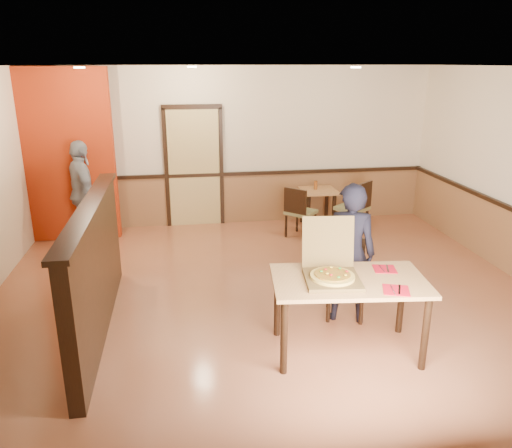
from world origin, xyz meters
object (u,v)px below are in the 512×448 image
Objects in this scene: diner_chair at (346,275)px; passerby at (83,193)px; side_chair_left at (299,210)px; side_chair_right at (356,206)px; side_table at (318,199)px; condiment at (316,185)px; pizza_box at (331,272)px; main_table at (349,289)px; diner at (349,254)px.

passerby reaches higher than diner_chair.
side_chair_right reaches higher than side_chair_left.
condiment reaches higher than side_table.
pizza_box reaches higher than side_chair_left.
passerby is (-3.40, 2.97, 0.35)m from diner_chair.
diner_chair is (0.25, 0.79, -0.21)m from main_table.
diner reaches higher than condiment.
side_chair_left is 1.31× the size of side_table.
side_chair_left is (0.34, 3.50, -0.22)m from main_table.
main_table is 4.19m from side_table.
side_chair_right reaches higher than main_table.
side_chair_right is 3.80m from pizza_box.
side_chair_right is at bearing -93.00° from diner.
side_chair_left is 0.99m from side_chair_right.
side_chair_left is 2.87m from diner.
diner is at bearing 28.71° from side_chair_right.
diner is at bearing -84.12° from diner_chair.
diner_chair is 4.53m from passerby.
side_chair_left is 0.52× the size of passerby.
side_chair_right is (0.99, -0.01, 0.04)m from side_chair_left.
condiment reaches higher than main_table.
diner_chair reaches higher than main_table.
diner reaches higher than diner_chair.
condiment is at bearing -108.41° from passerby.
side_chair_right is 6.20× the size of condiment.
side_chair_left is at bearing -40.33° from side_chair_right.
side_table is 4.41× the size of condiment.
side_chair_right is at bearing 75.15° from main_table.
pizza_box is at bearing 177.57° from main_table.
diner_chair is at bearing 28.19° from side_chair_right.
side_chair_right reaches higher than diner_chair.
diner_chair is at bearing -99.27° from condiment.
diner_chair is 5.93× the size of condiment.
pizza_box is at bearing 125.97° from side_chair_left.
diner_chair is 0.96m from pizza_box.
side_chair_left is at bearing -129.72° from side_table.
side_chair_right is 0.56× the size of passerby.
diner_chair reaches higher than side_chair_left.
side_chair_right is 0.58× the size of diner.
pizza_box is 4.48× the size of condiment.
passerby reaches higher than diner.
pizza_box is at bearing -102.11° from diner_chair.
side_table is at bearing -90.56° from side_chair_right.
pizza_box is at bearing -103.29° from condiment.
diner is at bearing 77.39° from main_table.
diner is at bearing -156.40° from passerby.
diner reaches higher than main_table.
passerby reaches higher than main_table.
diner is at bearing 64.30° from pizza_box.
passerby reaches higher than pizza_box.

